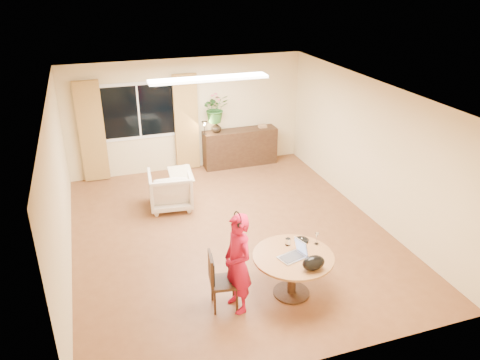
# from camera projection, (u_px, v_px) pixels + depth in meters

# --- Properties ---
(floor) EXTENTS (6.50, 6.50, 0.00)m
(floor) POSITION_uv_depth(u_px,v_px,m) (230.00, 233.00, 8.53)
(floor) COLOR brown
(floor) RESTS_ON ground
(ceiling) EXTENTS (6.50, 6.50, 0.00)m
(ceiling) POSITION_uv_depth(u_px,v_px,m) (228.00, 92.00, 7.45)
(ceiling) COLOR white
(ceiling) RESTS_ON wall_back
(wall_back) EXTENTS (5.50, 0.00, 5.50)m
(wall_back) POSITION_uv_depth(u_px,v_px,m) (187.00, 115.00, 10.80)
(wall_back) COLOR beige
(wall_back) RESTS_ON floor
(wall_left) EXTENTS (0.00, 6.50, 6.50)m
(wall_left) POSITION_uv_depth(u_px,v_px,m) (59.00, 189.00, 7.20)
(wall_left) COLOR beige
(wall_left) RESTS_ON floor
(wall_right) EXTENTS (0.00, 6.50, 6.50)m
(wall_right) POSITION_uv_depth(u_px,v_px,m) (369.00, 149.00, 8.79)
(wall_right) COLOR beige
(wall_right) RESTS_ON floor
(window) EXTENTS (1.70, 0.03, 1.30)m
(window) POSITION_uv_depth(u_px,v_px,m) (139.00, 111.00, 10.38)
(window) COLOR white
(window) RESTS_ON wall_back
(curtain_left) EXTENTS (0.55, 0.08, 2.25)m
(curtain_left) POSITION_uv_depth(u_px,v_px,m) (92.00, 132.00, 10.16)
(curtain_left) COLOR olive
(curtain_left) RESTS_ON wall_back
(curtain_right) EXTENTS (0.55, 0.08, 2.25)m
(curtain_right) POSITION_uv_depth(u_px,v_px,m) (186.00, 123.00, 10.76)
(curtain_right) COLOR olive
(curtain_right) RESTS_ON wall_back
(ceiling_panel) EXTENTS (2.20, 0.35, 0.05)m
(ceiling_panel) POSITION_uv_depth(u_px,v_px,m) (209.00, 79.00, 8.50)
(ceiling_panel) COLOR white
(ceiling_panel) RESTS_ON ceiling
(dining_table) EXTENTS (1.17, 1.17, 0.67)m
(dining_table) POSITION_uv_depth(u_px,v_px,m) (293.00, 264.00, 6.74)
(dining_table) COLOR brown
(dining_table) RESTS_ON floor
(dining_chair) EXTENTS (0.47, 0.44, 0.88)m
(dining_chair) POSITION_uv_depth(u_px,v_px,m) (224.00, 281.00, 6.51)
(dining_chair) COLOR black
(dining_chair) RESTS_ON floor
(child) EXTENTS (0.60, 0.46, 1.48)m
(child) POSITION_uv_depth(u_px,v_px,m) (238.00, 264.00, 6.37)
(child) COLOR #BB2E0E
(child) RESTS_ON floor
(laptop) EXTENTS (0.44, 0.35, 0.25)m
(laptop) POSITION_uv_depth(u_px,v_px,m) (292.00, 250.00, 6.57)
(laptop) COLOR #B7B7BC
(laptop) RESTS_ON dining_table
(tumbler) EXTENTS (0.09, 0.09, 0.11)m
(tumbler) POSITION_uv_depth(u_px,v_px,m) (288.00, 242.00, 6.90)
(tumbler) COLOR white
(tumbler) RESTS_ON dining_table
(wine_glass) EXTENTS (0.08, 0.08, 0.19)m
(wine_glass) POSITION_uv_depth(u_px,v_px,m) (317.00, 238.00, 6.91)
(wine_glass) COLOR white
(wine_glass) RESTS_ON dining_table
(pot_lid) EXTENTS (0.27, 0.27, 0.04)m
(pot_lid) POSITION_uv_depth(u_px,v_px,m) (302.00, 240.00, 7.03)
(pot_lid) COLOR white
(pot_lid) RESTS_ON dining_table
(handbag) EXTENTS (0.34, 0.22, 0.22)m
(handbag) POSITION_uv_depth(u_px,v_px,m) (313.00, 263.00, 6.32)
(handbag) COLOR black
(handbag) RESTS_ON dining_table
(armchair) EXTENTS (0.90, 0.92, 0.77)m
(armchair) POSITION_uv_depth(u_px,v_px,m) (170.00, 190.00, 9.30)
(armchair) COLOR beige
(armchair) RESTS_ON floor
(throw) EXTENTS (0.46, 0.56, 0.03)m
(throw) POSITION_uv_depth(u_px,v_px,m) (181.00, 171.00, 9.16)
(throw) COLOR beige
(throw) RESTS_ON armchair
(sideboard) EXTENTS (1.78, 0.43, 0.89)m
(sideboard) POSITION_uv_depth(u_px,v_px,m) (240.00, 147.00, 11.29)
(sideboard) COLOR black
(sideboard) RESTS_ON floor
(vase) EXTENTS (0.28, 0.28, 0.25)m
(vase) POSITION_uv_depth(u_px,v_px,m) (216.00, 127.00, 10.89)
(vase) COLOR black
(vase) RESTS_ON sideboard
(bouquet) EXTENTS (0.61, 0.53, 0.66)m
(bouquet) POSITION_uv_depth(u_px,v_px,m) (215.00, 108.00, 10.70)
(bouquet) COLOR #386D29
(bouquet) RESTS_ON vase
(book_stack) EXTENTS (0.21, 0.17, 0.08)m
(book_stack) POSITION_uv_depth(u_px,v_px,m) (263.00, 126.00, 11.26)
(book_stack) COLOR #8F6949
(book_stack) RESTS_ON sideboard
(desk_lamp) EXTENTS (0.14, 0.14, 0.32)m
(desk_lamp) POSITION_uv_depth(u_px,v_px,m) (204.00, 128.00, 10.74)
(desk_lamp) COLOR black
(desk_lamp) RESTS_ON sideboard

